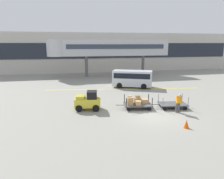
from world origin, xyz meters
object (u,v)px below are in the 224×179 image
baggage_cart_lead (137,102)px  baggage_cart_middle (172,104)px  baggage_handler (178,102)px  shuttle_van (132,78)px  safety_cone_far (186,124)px  baggage_tug (88,101)px

baggage_cart_lead → baggage_cart_middle: 3.09m
baggage_handler → shuttle_van: shuttle_van is taller
baggage_cart_middle → baggage_handler: (-0.17, -1.21, 0.52)m
baggage_cart_middle → safety_cone_far: 4.23m
baggage_tug → baggage_cart_middle: size_ratio=0.73×
shuttle_van → safety_cone_far: shuttle_van is taller
baggage_cart_lead → safety_cone_far: 4.96m
safety_cone_far → shuttle_van: bearing=88.4°
baggage_cart_lead → baggage_tug: bearing=172.4°
baggage_cart_lead → baggage_handler: baggage_handler is taller
baggage_cart_lead → safety_cone_far: (1.87, -4.58, -0.26)m
baggage_tug → baggage_handler: 7.27m
baggage_cart_lead → baggage_cart_middle: bearing=-9.7°
baggage_cart_middle → baggage_handler: 1.33m
baggage_tug → shuttle_van: (6.28, 7.81, 0.48)m
baggage_tug → baggage_handler: size_ratio=1.43×
baggage_cart_middle → shuttle_van: shuttle_van is taller
baggage_handler → baggage_cart_middle: bearing=82.1°
baggage_cart_middle → safety_cone_far: bearing=-106.1°
baggage_tug → baggage_cart_middle: (7.08, -1.06, -0.41)m
baggage_tug → baggage_cart_lead: size_ratio=0.73×
baggage_cart_middle → baggage_tug: bearing=171.5°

